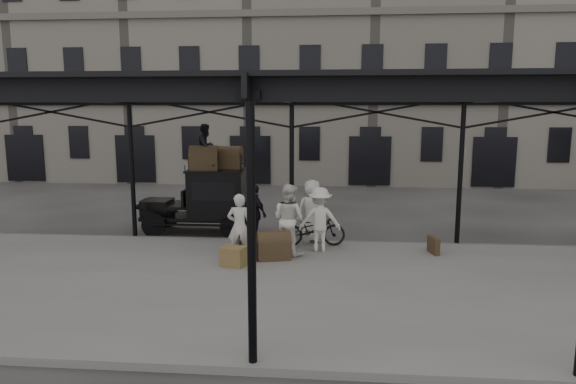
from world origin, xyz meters
name	(u,v)px	position (x,y,z in m)	size (l,w,h in m)	color
ground	(286,263)	(0.00, 0.00, 0.00)	(120.00, 120.00, 0.00)	#383533
platform	(278,285)	(0.00, -2.00, 0.07)	(28.00, 8.00, 0.15)	slate
canopy	(279,89)	(0.00, -1.72, 4.60)	(22.50, 9.00, 4.74)	black
building_frontage	(313,60)	(0.00, 18.00, 7.00)	(64.00, 8.00, 14.00)	slate
taxi	(209,198)	(-2.86, 3.16, 1.20)	(3.65, 1.55, 2.18)	black
porter_left	(239,227)	(-1.22, -0.23, 1.04)	(0.65, 0.43, 1.79)	beige
porter_midleft	(289,219)	(0.05, 0.40, 1.14)	(0.96, 0.75, 1.97)	silver
porter_centre	(312,211)	(0.63, 1.80, 1.10)	(0.93, 0.61, 1.90)	silver
porter_official	(255,214)	(-1.08, 1.53, 1.04)	(1.04, 0.43, 1.77)	black
porter_right	(320,219)	(0.90, 0.80, 1.06)	(1.18, 0.68, 1.82)	silver
bicycle	(313,229)	(0.68, 1.30, 0.65)	(0.66, 1.90, 1.00)	black
porter_roof	(206,147)	(-2.89, 3.06, 2.92)	(0.72, 0.56, 1.49)	black
steamer_trunk_roof_near	(204,160)	(-2.94, 2.91, 2.51)	(0.90, 0.55, 0.66)	#4D3723
steamer_trunk_roof_far	(229,159)	(-2.19, 3.36, 2.49)	(0.85, 0.52, 0.62)	#4D3723
steamer_trunk_platform	(274,247)	(-0.31, -0.13, 0.47)	(0.87, 0.53, 0.64)	#4D3723
wicker_hamper	(234,256)	(-1.27, -0.83, 0.40)	(0.60, 0.45, 0.50)	olive
suitcase_upright	(433,245)	(4.08, 0.81, 0.38)	(0.15, 0.60, 0.45)	#4D3723
suitcase_flat	(246,247)	(-1.13, 0.29, 0.35)	(0.60, 0.15, 0.40)	#4D3723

